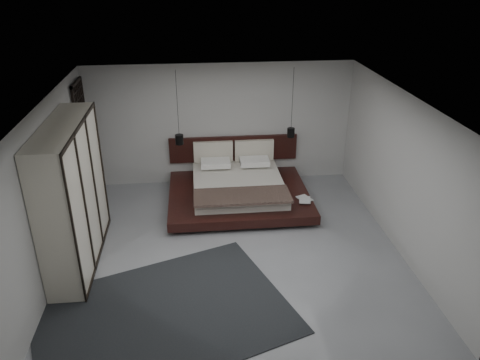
{
  "coord_description": "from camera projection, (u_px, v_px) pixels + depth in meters",
  "views": [
    {
      "loc": [
        -0.62,
        -7.21,
        4.83
      ],
      "look_at": [
        0.26,
        1.2,
        0.83
      ],
      "focal_mm": 35.0,
      "sensor_mm": 36.0,
      "label": 1
    }
  ],
  "objects": [
    {
      "name": "pendant_left",
      "position": [
        179.0,
        139.0,
        10.11
      ],
      "size": [
        0.18,
        0.18,
        1.61
      ],
      "color": "black",
      "rests_on": "ceiling"
    },
    {
      "name": "floor",
      "position": [
        233.0,
        249.0,
        8.61
      ],
      "size": [
        6.0,
        6.0,
        0.0
      ],
      "primitive_type": "plane",
      "color": "gray",
      "rests_on": "ground"
    },
    {
      "name": "wall_back",
      "position": [
        221.0,
        124.0,
        10.7
      ],
      "size": [
        6.0,
        0.0,
        6.0
      ],
      "primitive_type": "plane",
      "rotation": [
        1.57,
        0.0,
        0.0
      ],
      "color": "#B1B1AE",
      "rests_on": "floor"
    },
    {
      "name": "bed",
      "position": [
        238.0,
        188.0,
        10.21
      ],
      "size": [
        2.98,
        2.48,
        1.11
      ],
      "color": "black",
      "rests_on": "floor"
    },
    {
      "name": "book_lower",
      "position": [
        300.0,
        200.0,
        9.72
      ],
      "size": [
        0.35,
        0.39,
        0.03
      ],
      "primitive_type": "imported",
      "rotation": [
        0.0,
        0.0,
        0.42
      ],
      "color": "#99724C",
      "rests_on": "bed"
    },
    {
      "name": "wardrobe",
      "position": [
        72.0,
        196.0,
        7.83
      ],
      "size": [
        0.6,
        2.54,
        2.49
      ],
      "color": "beige",
      "rests_on": "floor"
    },
    {
      "name": "wall_right",
      "position": [
        401.0,
        173.0,
        8.29
      ],
      "size": [
        0.0,
        6.0,
        6.0
      ],
      "primitive_type": "plane",
      "rotation": [
        1.57,
        0.0,
        -1.57
      ],
      "color": "#B1B1AE",
      "rests_on": "floor"
    },
    {
      "name": "pendant_right",
      "position": [
        291.0,
        132.0,
        10.31
      ],
      "size": [
        0.17,
        0.17,
        1.54
      ],
      "color": "black",
      "rests_on": "ceiling"
    },
    {
      "name": "wall_front",
      "position": [
        256.0,
        293.0,
        5.31
      ],
      "size": [
        6.0,
        0.0,
        6.0
      ],
      "primitive_type": "plane",
      "rotation": [
        -1.57,
        0.0,
        0.0
      ],
      "color": "#B1B1AE",
      "rests_on": "floor"
    },
    {
      "name": "wall_left",
      "position": [
        52.0,
        188.0,
        7.73
      ],
      "size": [
        0.0,
        6.0,
        6.0
      ],
      "primitive_type": "plane",
      "rotation": [
        1.57,
        0.0,
        1.57
      ],
      "color": "#B1B1AE",
      "rests_on": "floor"
    },
    {
      "name": "ceiling",
      "position": [
        232.0,
        100.0,
        7.41
      ],
      "size": [
        6.0,
        6.0,
        0.0
      ],
      "primitive_type": "plane",
      "rotation": [
        3.14,
        0.0,
        0.0
      ],
      "color": "white",
      "rests_on": "wall_back"
    },
    {
      "name": "book_upper",
      "position": [
        299.0,
        200.0,
        9.67
      ],
      "size": [
        0.29,
        0.36,
        0.02
      ],
      "primitive_type": "imported",
      "rotation": [
        0.0,
        0.0,
        -0.21
      ],
      "color": "#99724C",
      "rests_on": "book_lower"
    },
    {
      "name": "rug",
      "position": [
        163.0,
        315.0,
        7.0
      ],
      "size": [
        4.34,
        3.71,
        0.02
      ],
      "primitive_type": "cube",
      "rotation": [
        0.0,
        0.0,
        0.35
      ],
      "color": "black",
      "rests_on": "floor"
    },
    {
      "name": "lattice_screen",
      "position": [
        85.0,
        142.0,
        9.97
      ],
      "size": [
        0.05,
        0.9,
        2.6
      ],
      "primitive_type": "cube",
      "color": "black",
      "rests_on": "floor"
    }
  ]
}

